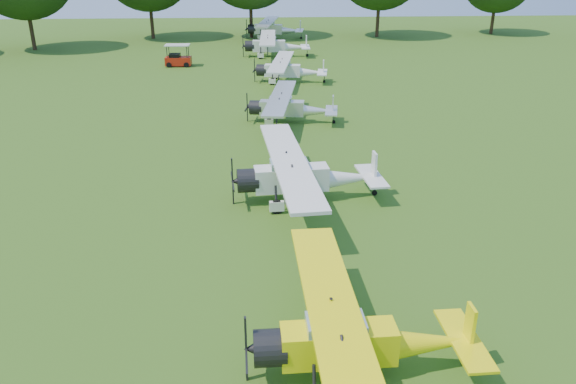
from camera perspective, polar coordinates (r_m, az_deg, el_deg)
The scene contains 9 objects.
ground at distance 21.39m, azimuth 2.36°, elevation -6.15°, with size 160.00×160.00×0.00m, color #335816.
tree_belt at distance 19.64m, azimuth 13.54°, elevation 15.44°, with size 137.36×130.27×14.52m.
aircraft_2 at distance 15.35m, azimuth 6.98°, elevation -14.47°, with size 6.38×10.13×2.00m.
aircraft_3 at distance 25.25m, azimuth 1.50°, elevation 1.86°, with size 6.93×11.05×2.17m.
aircraft_4 at distance 37.22m, azimuth 0.07°, elevation 8.74°, with size 6.10×9.67×1.90m.
aircraft_5 at distance 49.13m, azimuth -0.00°, elevation 12.42°, with size 6.40×10.14×1.99m.
aircraft_6 at distance 61.47m, azimuth -1.44°, elevation 14.79°, with size 7.19×11.44×2.26m.
aircraft_7 at distance 74.62m, azimuth -1.56°, elevation 16.35°, with size 7.47×11.84×2.32m.
golf_cart at distance 57.34m, azimuth -11.14°, elevation 13.12°, with size 2.50×1.60×2.08m.
Camera 1 is at (-2.03, -18.49, 10.56)m, focal length 35.00 mm.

